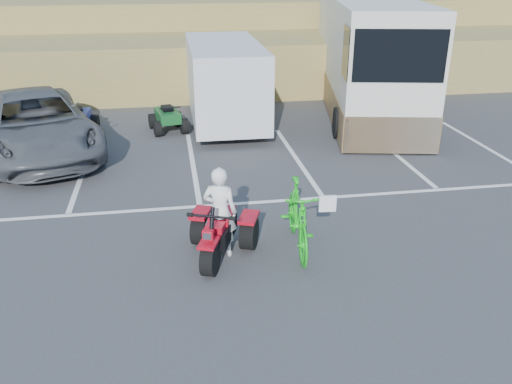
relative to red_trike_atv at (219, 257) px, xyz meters
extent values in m
plane|color=#3C3C3F|center=(-0.18, -0.22, 0.00)|extent=(100.00, 100.00, 0.00)
cube|color=white|center=(-2.88, 4.78, 0.00)|extent=(0.12, 5.00, 0.01)
cube|color=white|center=(-0.18, 4.78, 0.00)|extent=(0.12, 5.00, 0.01)
cube|color=white|center=(2.52, 4.78, 0.00)|extent=(0.12, 5.00, 0.01)
cube|color=white|center=(5.22, 4.78, 0.00)|extent=(0.12, 5.00, 0.01)
cube|color=white|center=(7.92, 4.78, 0.00)|extent=(0.12, 5.00, 0.01)
cube|color=white|center=(-0.18, 2.18, 0.00)|extent=(28.00, 0.12, 0.01)
cube|color=olive|center=(-0.18, 13.78, 1.00)|extent=(40.00, 6.00, 2.00)
cube|color=olive|center=(-0.18, 17.28, 2.00)|extent=(40.00, 4.00, 2.20)
imported|color=white|center=(0.05, 0.14, 0.82)|extent=(0.69, 0.57, 1.63)
imported|color=#14BF19|center=(1.43, 0.11, 0.62)|extent=(0.76, 2.10, 1.24)
imported|color=#4E5156|center=(-4.19, 6.31, 0.81)|extent=(4.44, 6.36, 1.61)
cube|color=silver|center=(1.07, 8.42, 1.37)|extent=(2.17, 5.34, 2.22)
cylinder|color=black|center=(1.07, 8.42, 0.31)|extent=(1.96, 0.64, 0.62)
cube|color=silver|center=(6.01, 9.49, 1.85)|extent=(4.43, 10.31, 3.60)
cube|color=brown|center=(6.01, 9.49, 0.55)|extent=(4.48, 10.32, 1.00)
cube|color=black|center=(5.02, 4.56, 2.60)|extent=(2.26, 0.47, 1.30)
camera|label=1|loc=(-0.71, -8.26, 4.84)|focal=38.00mm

